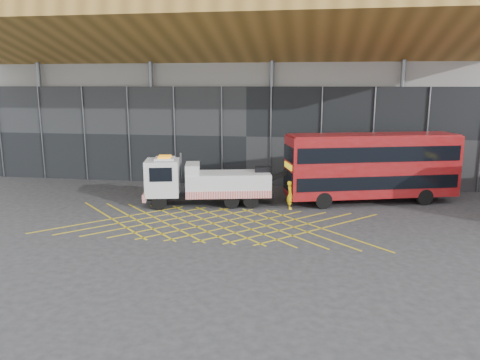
# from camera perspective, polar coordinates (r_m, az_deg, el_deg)

# --- Properties ---
(ground_plane) EXTENTS (120.00, 120.00, 0.00)m
(ground_plane) POSITION_cam_1_polar(r_m,az_deg,el_deg) (28.51, -6.46, -5.14)
(ground_plane) COLOR #27282A
(road_markings) EXTENTS (19.96, 7.16, 0.01)m
(road_markings) POSITION_cam_1_polar(r_m,az_deg,el_deg) (28.14, -3.30, -5.30)
(road_markings) COLOR gold
(road_markings) RESTS_ON ground_plane
(construction_building) EXTENTS (55.00, 23.97, 18.00)m
(construction_building) POSITION_cam_1_polar(r_m,az_deg,el_deg) (45.05, 1.98, 12.60)
(construction_building) COLOR gray
(construction_building) RESTS_ON ground_plane
(recovery_truck) EXTENTS (10.10, 4.20, 3.51)m
(recovery_truck) POSITION_cam_1_polar(r_m,az_deg,el_deg) (31.99, -4.49, -0.26)
(recovery_truck) COLOR black
(recovery_truck) RESTS_ON ground_plane
(bus_towed) EXTENTS (12.12, 6.01, 4.83)m
(bus_towed) POSITION_cam_1_polar(r_m,az_deg,el_deg) (33.76, 15.73, 1.79)
(bus_towed) COLOR maroon
(bus_towed) RESTS_ON ground_plane
(worker) EXTENTS (0.57, 0.76, 1.90)m
(worker) POSITION_cam_1_polar(r_m,az_deg,el_deg) (31.28, 6.15, -1.83)
(worker) COLOR yellow
(worker) RESTS_ON ground_plane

